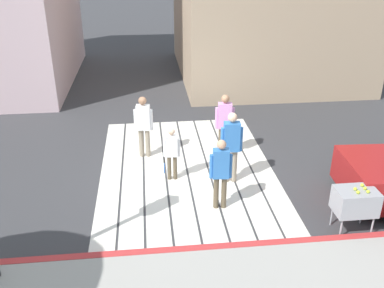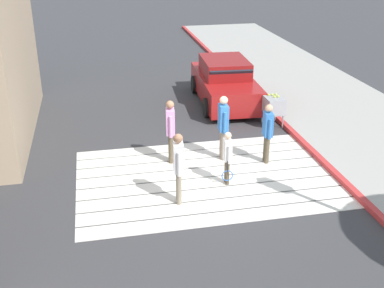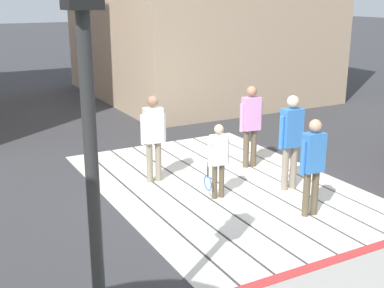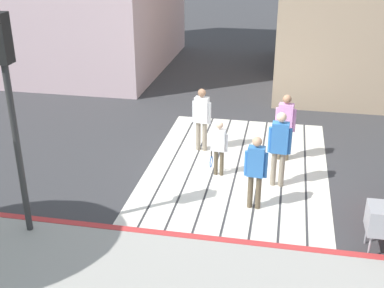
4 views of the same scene
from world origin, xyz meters
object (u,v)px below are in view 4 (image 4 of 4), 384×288
Objects in this scene: pedestrian_teen_behind at (280,144)px; pedestrian_child_with_racket at (219,145)px; traffic_light_corner at (8,84)px; pedestrian_adult_lead at (256,168)px; pedestrian_adult_side at (285,123)px; pedestrian_adult_trailing at (202,115)px.

pedestrian_child_with_racket is (0.26, 1.39, -0.27)m from pedestrian_teen_behind.
pedestrian_teen_behind is at bearing -58.10° from traffic_light_corner.
pedestrian_adult_lead is 1.66m from pedestrian_child_with_racket.
traffic_light_corner is at bearing 132.23° from pedestrian_adult_side.
pedestrian_child_with_racket is at bearing 127.47° from pedestrian_adult_side.
pedestrian_adult_lead is 1.20× the size of pedestrian_child_with_racket.
pedestrian_adult_side is at bearing -94.63° from pedestrian_adult_trailing.
traffic_light_corner is 5.54m from pedestrian_adult_trailing.
traffic_light_corner is at bearing 121.90° from pedestrian_teen_behind.
pedestrian_teen_behind reaches higher than pedestrian_adult_trailing.
traffic_light_corner is 2.37× the size of pedestrian_teen_behind.
pedestrian_teen_behind is at bearing -127.76° from pedestrian_adult_trailing.
pedestrian_adult_lead is at bearing 157.99° from pedestrian_teen_behind.
traffic_light_corner reaches higher than pedestrian_adult_lead.
pedestrian_teen_behind is (1.09, -0.44, 0.09)m from pedestrian_adult_lead.
pedestrian_adult_lead is 1.18m from pedestrian_teen_behind.
pedestrian_adult_trailing reaches higher than pedestrian_adult_lead.
pedestrian_adult_side reaches higher than pedestrian_child_with_racket.
traffic_light_corner reaches higher than pedestrian_adult_side.
pedestrian_teen_behind is at bearing -100.73° from pedestrian_child_with_racket.
pedestrian_adult_lead is at bearing 167.90° from pedestrian_adult_side.
pedestrian_adult_lead is at bearing -149.11° from pedestrian_adult_trailing.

